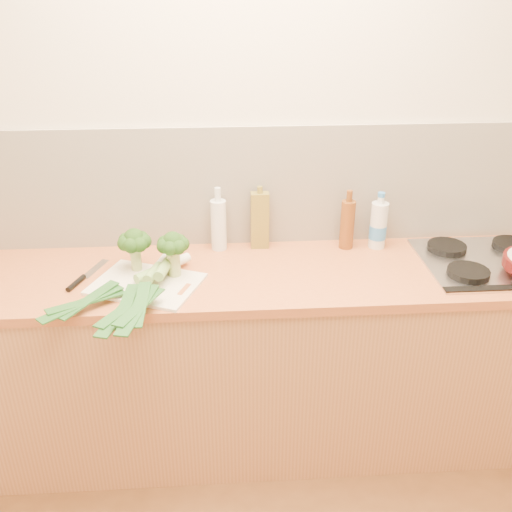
{
  "coord_description": "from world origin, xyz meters",
  "views": [
    {
      "loc": [
        -0.14,
        -0.91,
        2.02
      ],
      "look_at": [
        0.0,
        1.1,
        1.02
      ],
      "focal_mm": 40.0,
      "sensor_mm": 36.0,
      "label": 1
    }
  ],
  "objects": [
    {
      "name": "amber_bottle",
      "position": [
        0.43,
        1.4,
        1.02
      ],
      "size": [
        0.06,
        0.06,
        0.27
      ],
      "color": "brown",
      "rests_on": "counter"
    },
    {
      "name": "water_bottle",
      "position": [
        0.57,
        1.4,
        1.0
      ],
      "size": [
        0.08,
        0.08,
        0.24
      ],
      "color": "silver",
      "rests_on": "counter"
    },
    {
      "name": "chopping_board",
      "position": [
        -0.44,
        1.11,
        0.91
      ],
      "size": [
        0.49,
        0.43,
        0.01
      ],
      "primitive_type": "cube",
      "rotation": [
        0.0,
        0.0,
        -0.39
      ],
      "color": "white",
      "rests_on": "counter"
    },
    {
      "name": "glass_bottle",
      "position": [
        -0.14,
        1.43,
        1.02
      ],
      "size": [
        0.07,
        0.07,
        0.29
      ],
      "color": "silver",
      "rests_on": "counter"
    },
    {
      "name": "leek_mid",
      "position": [
        -0.43,
        1.03,
        0.95
      ],
      "size": [
        0.23,
        0.61,
        0.04
      ],
      "rotation": [
        0.0,
        0.0,
        -0.29
      ],
      "color": "white",
      "rests_on": "chopping_board"
    },
    {
      "name": "leek_front",
      "position": [
        -0.47,
        1.1,
        0.94
      ],
      "size": [
        0.53,
        0.51,
        0.04
      ],
      "rotation": [
        0.0,
        0.0,
        -0.81
      ],
      "color": "white",
      "rests_on": "chopping_board"
    },
    {
      "name": "chefs_knife",
      "position": [
        -0.71,
        1.16,
        0.91
      ],
      "size": [
        0.13,
        0.28,
        0.02
      ],
      "rotation": [
        0.0,
        0.0,
        -0.35
      ],
      "color": "silver",
      "rests_on": "counter"
    },
    {
      "name": "room_shell",
      "position": [
        0.0,
        1.49,
        1.17
      ],
      "size": [
        3.5,
        3.5,
        3.5
      ],
      "color": "beige",
      "rests_on": "ground"
    },
    {
      "name": "oil_tin",
      "position": [
        0.04,
        1.43,
        1.03
      ],
      "size": [
        0.08,
        0.05,
        0.29
      ],
      "color": "olive",
      "rests_on": "counter"
    },
    {
      "name": "leek_back",
      "position": [
        -0.38,
        1.03,
        0.97
      ],
      "size": [
        0.2,
        0.65,
        0.04
      ],
      "rotation": [
        0.0,
        0.0,
        -0.22
      ],
      "color": "white",
      "rests_on": "chopping_board"
    },
    {
      "name": "broccoli_right",
      "position": [
        -0.33,
        1.16,
        1.04
      ],
      "size": [
        0.13,
        0.13,
        0.19
      ],
      "color": "#9AA963",
      "rests_on": "chopping_board"
    },
    {
      "name": "gas_hob",
      "position": [
        1.02,
        1.2,
        0.91
      ],
      "size": [
        0.58,
        0.5,
        0.04
      ],
      "color": "silver",
      "rests_on": "counter"
    },
    {
      "name": "counter",
      "position": [
        0.0,
        1.2,
        0.45
      ],
      "size": [
        3.2,
        0.62,
        0.9
      ],
      "color": "#B1784A",
      "rests_on": "ground"
    },
    {
      "name": "broccoli_left",
      "position": [
        -0.49,
        1.22,
        1.04
      ],
      "size": [
        0.14,
        0.14,
        0.18
      ],
      "color": "#9AA963",
      "rests_on": "chopping_board"
    }
  ]
}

